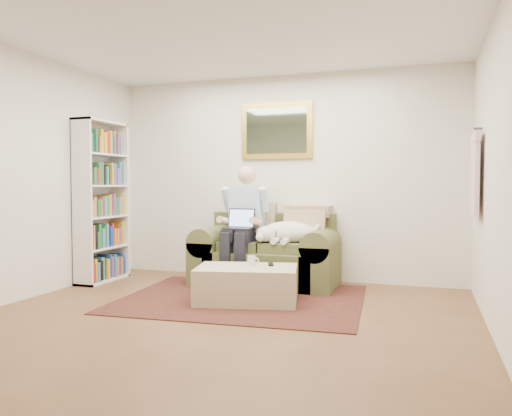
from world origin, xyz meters
The scene contains 12 objects.
room_shell centered at (0.00, 0.35, 1.30)m, with size 4.51×5.00×2.61m.
rug centered at (-0.08, 1.21, 0.01)m, with size 2.48×1.99×0.01m, color black.
sofa centered at (-0.08, 2.04, 0.29)m, with size 1.70×0.87×1.02m.
seated_man centered at (-0.33, 1.88, 0.72)m, with size 0.56×0.80×1.43m, color #8CBAD8, non-canonical shape.
laptop centered at (-0.33, 1.81, 0.75)m, with size 0.33×0.26×0.24m.
sleeping_dog centered at (0.23, 1.95, 0.65)m, with size 0.70×0.44×0.26m, color white, non-canonical shape.
ottoman centered at (0.02, 1.08, 0.18)m, with size 1.01×0.65×0.37m, color tan.
coffee_mug centered at (0.03, 1.18, 0.42)m, with size 0.08×0.08×0.10m, color white.
tv_remote centered at (0.22, 1.25, 0.38)m, with size 0.05×0.15×0.02m, color black.
bookshelf centered at (-2.10, 1.60, 1.00)m, with size 0.28×0.80×2.00m, color white, non-canonical shape.
wall_mirror centered at (-0.08, 2.47, 1.90)m, with size 0.94×0.04×0.72m.
hanging_shirt centered at (2.19, 1.60, 1.35)m, with size 0.06×0.52×0.90m, color #F3C8CC, non-canonical shape.
Camera 1 is at (1.73, -3.68, 1.20)m, focal length 35.00 mm.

